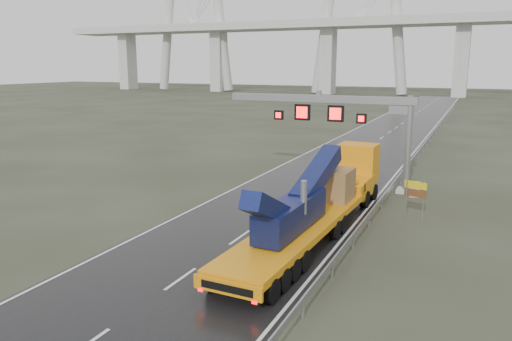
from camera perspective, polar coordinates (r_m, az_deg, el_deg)
The scene contains 7 objects.
ground at distance 24.58m, azimuth -6.03°, elevation -10.51°, with size 400.00×400.00×0.00m, color #2C2F20.
road at distance 61.37m, azimuth 13.14°, elevation 2.91°, with size 11.00×200.00×0.02m, color black.
guardrail at distance 50.58m, azimuth 17.70°, elevation 1.55°, with size 0.20×140.00×1.40m, color #92949A, non-canonical shape.
sign_gantry at distance 38.89m, azimuth 10.11°, elevation 6.26°, with size 14.90×1.20×7.42m.
heavy_haul_truck at distance 29.73m, azimuth 7.91°, elevation -2.85°, with size 3.64×20.11×4.70m.
exit_sign_pair at distance 32.03m, azimuth 17.73°, elevation -2.43°, with size 1.37×0.53×2.45m.
striped_barrier at distance 37.74m, azimuth 17.63°, elevation -2.07°, with size 0.67×0.36×1.14m, color red.
Camera 1 is at (11.61, -19.52, 9.39)m, focal length 35.00 mm.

